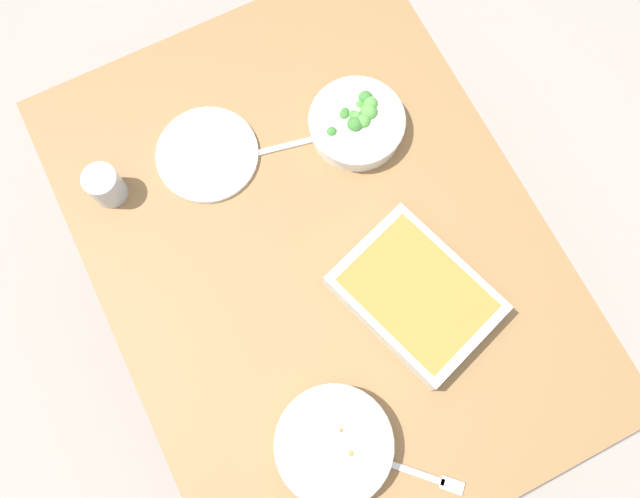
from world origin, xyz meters
name	(u,v)px	position (x,y,z in m)	size (l,w,h in m)	color
ground_plane	(320,308)	(0.00, 0.00, 0.00)	(6.00, 6.00, 0.00)	#9E9389
dining_table	(320,259)	(0.00, 0.00, 0.65)	(1.20, 0.90, 0.74)	olive
stew_bowl	(334,445)	(-0.36, 0.15, 0.77)	(0.22, 0.22, 0.06)	white
broccoli_bowl	(357,123)	(0.21, -0.19, 0.77)	(0.21, 0.21, 0.07)	white
baking_dish	(416,295)	(-0.18, -0.12, 0.77)	(0.35, 0.30, 0.06)	silver
drink_cup	(106,186)	(0.31, 0.34, 0.78)	(0.07, 0.07, 0.08)	#B2BCC6
side_plate	(207,154)	(0.30, 0.12, 0.75)	(0.22, 0.22, 0.01)	white
spoon_by_stew	(313,434)	(-0.32, 0.18, 0.74)	(0.15, 0.13, 0.01)	silver
spoon_by_broccoli	(308,140)	(0.23, -0.09, 0.74)	(0.05, 0.18, 0.01)	silver
fork_on_table	(425,476)	(-0.49, 0.02, 0.74)	(0.14, 0.14, 0.01)	silver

